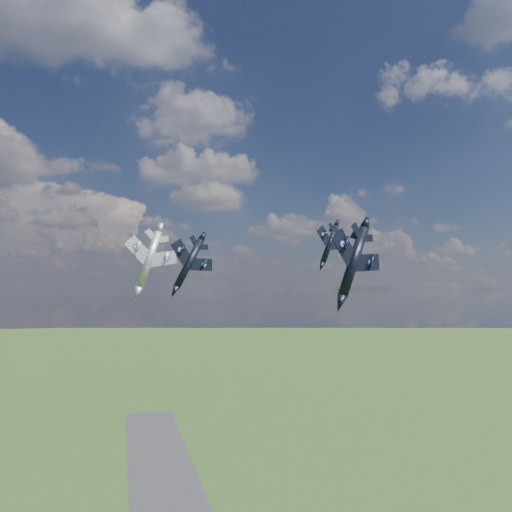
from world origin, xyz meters
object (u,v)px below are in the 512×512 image
object	(u,v)px
jet_lead_navy	(189,263)
jet_high_navy	(329,244)
jet_left_silver	(149,259)
jet_right_navy	(354,262)

from	to	relation	value
jet_lead_navy	jet_high_navy	size ratio (longest dim) A/B	1.00
jet_lead_navy	jet_high_navy	distance (m)	37.92
jet_high_navy	jet_left_silver	distance (m)	41.37
jet_lead_navy	jet_left_silver	bearing A→B (deg)	114.34
jet_right_navy	jet_left_silver	world-z (taller)	jet_left_silver
jet_right_navy	jet_high_navy	distance (m)	35.91
jet_lead_navy	jet_high_navy	world-z (taller)	jet_high_navy
jet_right_navy	jet_left_silver	bearing A→B (deg)	121.64
jet_right_navy	jet_left_silver	xyz separation A→B (m)	(-29.22, 24.32, 1.30)
jet_lead_navy	jet_high_navy	xyz separation A→B (m)	(33.60, 16.69, 5.56)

